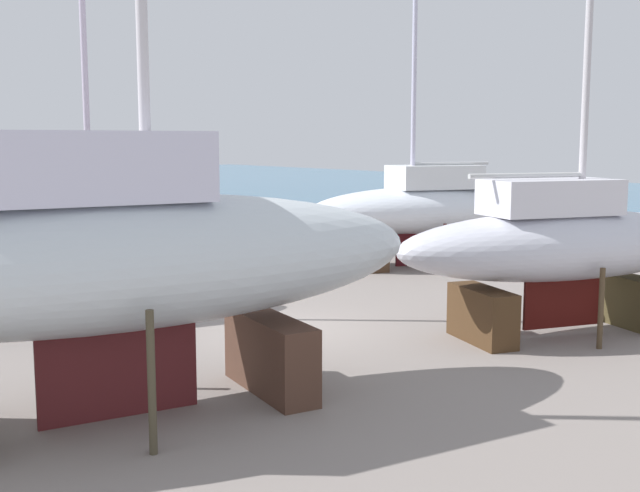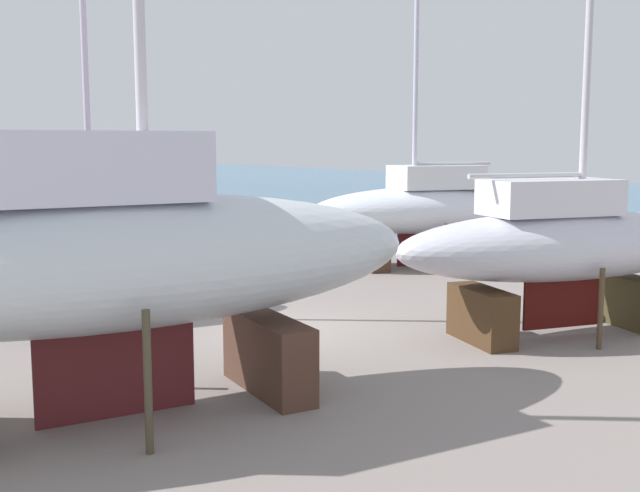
# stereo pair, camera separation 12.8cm
# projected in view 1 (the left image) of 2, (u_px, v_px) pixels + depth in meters

# --- Properties ---
(ground_plane) EXTENTS (51.78, 51.78, 0.00)m
(ground_plane) POSITION_uv_depth(u_px,v_px,m) (395.00, 367.00, 15.61)
(ground_plane) COLOR gray
(sailboat_mid_port) EXTENTS (7.38, 2.99, 10.23)m
(sailboat_mid_port) POSITION_uv_depth(u_px,v_px,m) (76.00, 254.00, 19.60)
(sailboat_mid_port) COLOR #53302C
(sailboat_mid_port) RESTS_ON ground
(sailboat_small_center) EXTENTS (11.22, 4.62, 19.44)m
(sailboat_small_center) POSITION_uv_depth(u_px,v_px,m) (112.00, 257.00, 12.44)
(sailboat_small_center) COLOR #4B3125
(sailboat_small_center) RESTS_ON ground
(sailboat_far_slipway) EXTENTS (9.34, 5.44, 14.66)m
(sailboat_far_slipway) POSITION_uv_depth(u_px,v_px,m) (424.00, 209.00, 28.30)
(sailboat_far_slipway) COLOR #452E1E
(sailboat_far_slipway) RESTS_ON ground
(sailboat_large_starboard) EXTENTS (8.82, 4.91, 12.84)m
(sailboat_large_starboard) POSITION_uv_depth(u_px,v_px,m) (563.00, 245.00, 18.01)
(sailboat_large_starboard) COLOR #463C22
(sailboat_large_starboard) RESTS_ON ground
(worker) EXTENTS (0.45, 0.25, 1.73)m
(worker) POSITION_uv_depth(u_px,v_px,m) (194.00, 258.00, 24.18)
(worker) COLOR navy
(worker) RESTS_ON ground
(timber_long_fore) EXTENTS (2.03, 2.13, 0.14)m
(timber_long_fore) POSITION_uv_depth(u_px,v_px,m) (620.00, 295.00, 22.62)
(timber_long_fore) COLOR brown
(timber_long_fore) RESTS_ON ground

